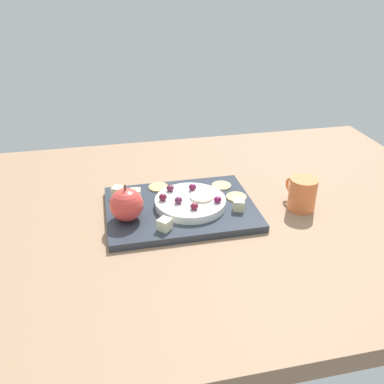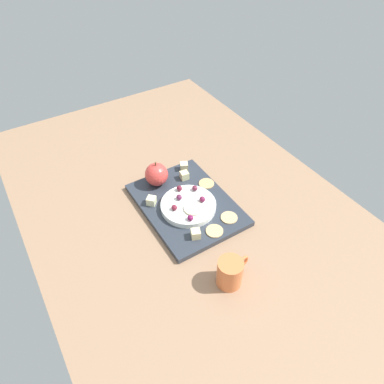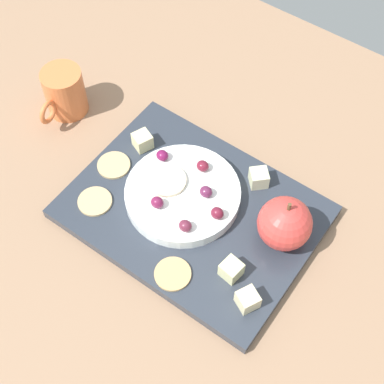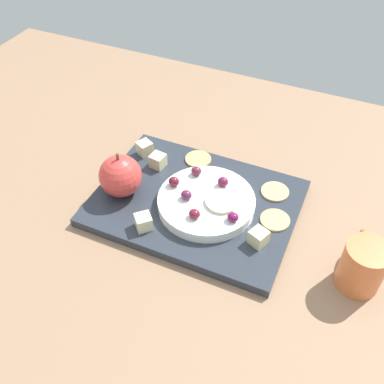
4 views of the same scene
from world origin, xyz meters
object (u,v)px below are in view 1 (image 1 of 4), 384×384
object	(u,v)px
cracker_1	(221,186)
cup	(302,194)
cracker_2	(236,197)
grape_0	(192,187)
cheese_cube_1	(239,205)
grape_4	(218,200)
serving_dish	(190,202)
apple_slice_0	(202,197)
apple_whole	(127,205)
platter	(180,208)
cheese_cube_0	(165,224)
cheese_cube_3	(135,194)
cracker_0	(158,187)
grape_5	(177,200)
grape_3	(163,198)
grape_2	(194,206)
cheese_cube_2	(118,192)
grape_1	(170,188)

from	to	relation	value
cracker_1	cup	world-z (taller)	cup
cracker_2	grape_0	distance (cm)	11.21
cheese_cube_1	grape_4	distance (cm)	5.22
serving_dish	apple_slice_0	xyz separation A→B (cm)	(-2.77, -0.03, 1.25)
serving_dish	grape_0	distance (cm)	4.73
cracker_1	apple_whole	bearing A→B (deg)	23.46
platter	cheese_cube_0	xyz separation A→B (cm)	(5.28, 9.81, 2.16)
cheese_cube_3	grape_4	distance (cm)	20.55
cracker_0	apple_whole	bearing A→B (deg)	56.57
platter	cheese_cube_3	xyz separation A→B (cm)	(10.23, -5.03, 2.16)
cracker_0	grape_5	distance (cm)	12.76
grape_3	cup	distance (cm)	33.46
platter	grape_0	size ratio (longest dim) A/B	18.55
grape_5	cracker_2	bearing A→B (deg)	-169.35
platter	serving_dish	world-z (taller)	serving_dish
cracker_2	grape_4	bearing A→B (deg)	35.87
serving_dish	grape_2	world-z (taller)	grape_2
cracker_2	grape_3	world-z (taller)	grape_3
cheese_cube_0	grape_3	bearing A→B (deg)	-96.99
cheese_cube_2	cheese_cube_3	distance (cm)	4.72
cheese_cube_3	apple_slice_0	xyz separation A→B (cm)	(-15.31, 6.04, 0.90)
serving_dish	cracker_0	size ratio (longest dim) A/B	3.35
cheese_cube_2	grape_4	bearing A→B (deg)	153.26
cracker_1	grape_1	size ratio (longest dim) A/B	2.67
apple_whole	cracker_1	xyz separation A→B (cm)	(-25.20, -10.93, -3.59)
cheese_cube_2	grape_3	bearing A→B (deg)	140.91
serving_dish	cracker_0	distance (cm)	12.45
cheese_cube_3	grape_4	size ratio (longest dim) A/B	1.36
platter	cheese_cube_2	xyz separation A→B (cm)	(14.33, -7.38, 2.16)
grape_0	grape_1	size ratio (longest dim) A/B	1.00
cheese_cube_0	cracker_2	world-z (taller)	cheese_cube_0
apple_whole	grape_2	world-z (taller)	apple_whole
cheese_cube_3	cracker_1	bearing A→B (deg)	-174.80
cracker_2	grape_0	bearing A→B (deg)	-14.05
serving_dish	grape_5	bearing A→B (deg)	22.67
apple_whole	cup	distance (cm)	41.91
cracker_2	apple_slice_0	distance (cm)	9.55
grape_5	apple_slice_0	size ratio (longest dim) A/B	0.33
cheese_cube_0	grape_1	size ratio (longest dim) A/B	1.36
apple_whole	grape_1	bearing A→B (deg)	-145.42
cup	grape_4	bearing A→B (deg)	-2.91
grape_1	grape_5	bearing A→B (deg)	96.07
cup	cracker_1	bearing A→B (deg)	-36.00
grape_4	cheese_cube_2	bearing A→B (deg)	-26.74
cheese_cube_2	cracker_0	size ratio (longest dim) A/B	0.51
grape_5	grape_4	bearing A→B (deg)	170.63
cheese_cube_0	grape_4	size ratio (longest dim) A/B	1.36
apple_whole	cheese_cube_1	distance (cm)	26.09
apple_slice_0	cheese_cube_1	bearing A→B (deg)	152.30
cracker_2	cracker_0	bearing A→B (deg)	-27.05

